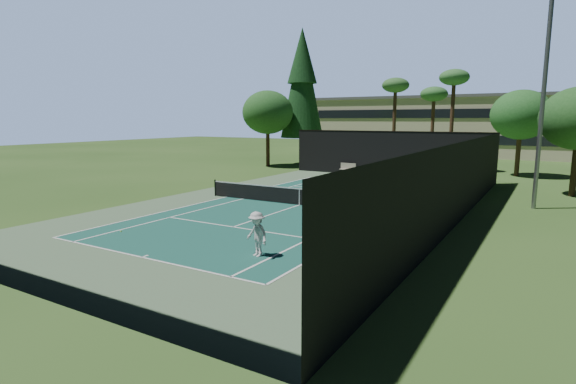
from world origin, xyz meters
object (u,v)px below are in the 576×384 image
object	(u,v)px
tennis_ball_a	(121,231)
trash_bin	(383,171)
player	(257,234)
tennis_net	(299,196)
park_bench	(348,168)
tennis_ball_b	(278,198)
tennis_ball_d	(277,187)
tennis_ball_c	(362,202)

from	to	relation	value
tennis_ball_a	trash_bin	xyz separation A→B (m)	(3.50, 25.46, 0.44)
player	tennis_ball_a	bearing A→B (deg)	-159.99
tennis_net	player	world-z (taller)	player
park_bench	trash_bin	bearing A→B (deg)	0.70
tennis_ball_a	park_bench	distance (m)	25.43
tennis_ball_b	park_bench	size ratio (longest dim) A/B	0.05
tennis_net	tennis_ball_b	xyz separation A→B (m)	(-2.24, 1.18, -0.52)
tennis_net	tennis_ball_d	bearing A→B (deg)	132.56
tennis_net	tennis_ball_b	bearing A→B (deg)	152.24
tennis_ball_a	trash_bin	world-z (taller)	trash_bin
trash_bin	tennis_ball_c	bearing A→B (deg)	-76.18
tennis_ball_a	tennis_net	bearing A→B (deg)	68.72
player	tennis_ball_d	distance (m)	17.03
tennis_ball_c	tennis_ball_b	bearing A→B (deg)	-163.47
tennis_ball_a	player	bearing A→B (deg)	1.26
player	tennis_ball_c	xyz separation A→B (m)	(-0.64, 12.27, -0.81)
park_bench	tennis_ball_b	bearing A→B (deg)	-84.53
player	trash_bin	bearing A→B (deg)	117.40
trash_bin	park_bench	bearing A→B (deg)	-179.30
park_bench	player	bearing A→B (deg)	-74.12
tennis_ball_b	player	bearing A→B (deg)	-61.65
park_bench	tennis_ball_c	bearing A→B (deg)	-63.26
tennis_ball_a	tennis_ball_d	xyz separation A→B (m)	(-1.03, 14.97, 0.01)
tennis_ball_a	tennis_ball_b	distance (m)	11.02
tennis_ball_c	tennis_ball_d	world-z (taller)	tennis_ball_d
tennis_ball_c	park_bench	distance (m)	14.55
tennis_ball_a	park_bench	bearing A→B (deg)	89.64
tennis_ball_c	trash_bin	distance (m)	13.42
tennis_ball_a	trash_bin	bearing A→B (deg)	82.18
tennis_net	park_bench	world-z (taller)	tennis_net
tennis_ball_c	tennis_ball_d	xyz separation A→B (m)	(-7.73, 2.54, 0.00)
tennis_net	player	bearing A→B (deg)	-69.60
tennis_net	park_bench	bearing A→B (deg)	103.02
tennis_ball_a	park_bench	world-z (taller)	park_bench
player	tennis_ball_a	size ratio (longest dim) A/B	24.84
tennis_ball_a	trash_bin	size ratio (longest dim) A/B	0.07
tennis_net	player	distance (m)	10.21
tennis_ball_b	tennis_ball_d	distance (m)	4.81
tennis_ball_b	trash_bin	world-z (taller)	trash_bin
tennis_net	tennis_ball_c	size ratio (longest dim) A/B	187.31
tennis_net	trash_bin	bearing A→B (deg)	91.06
tennis_ball_b	tennis_ball_c	xyz separation A→B (m)	(5.15, 1.53, -0.00)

